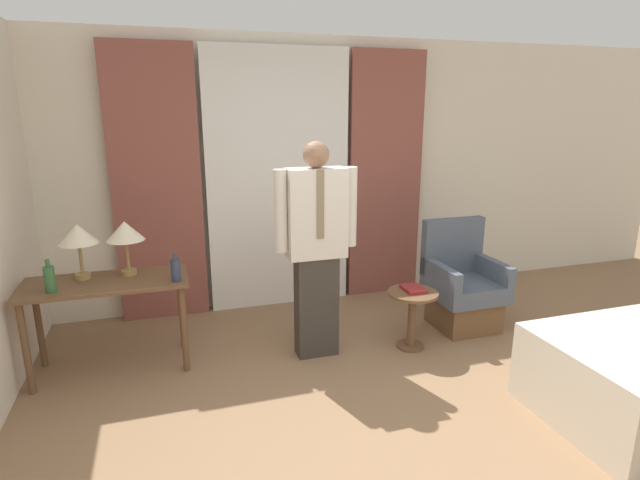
% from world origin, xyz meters
% --- Properties ---
extents(ground_plane, '(16.00, 16.00, 0.00)m').
position_xyz_m(ground_plane, '(0.00, 0.00, 0.00)').
color(ground_plane, '#8C6B4C').
extents(wall_back, '(10.00, 0.06, 2.70)m').
position_xyz_m(wall_back, '(0.00, 2.83, 1.35)').
color(wall_back, silver).
rests_on(wall_back, ground_plane).
extents(curtain_sheer_center, '(1.44, 0.06, 2.58)m').
position_xyz_m(curtain_sheer_center, '(0.00, 2.70, 1.29)').
color(curtain_sheer_center, white).
rests_on(curtain_sheer_center, ground_plane).
extents(curtain_drape_left, '(0.81, 0.06, 2.58)m').
position_xyz_m(curtain_drape_left, '(-1.16, 2.70, 1.29)').
color(curtain_drape_left, brown).
rests_on(curtain_drape_left, ground_plane).
extents(curtain_drape_right, '(0.81, 0.06, 2.58)m').
position_xyz_m(curtain_drape_right, '(1.16, 2.70, 1.29)').
color(curtain_drape_right, brown).
rests_on(curtain_drape_right, ground_plane).
extents(desk, '(1.21, 0.55, 0.73)m').
position_xyz_m(desk, '(-1.58, 1.74, 0.62)').
color(desk, brown).
rests_on(desk, ground_plane).
extents(table_lamp_left, '(0.29, 0.29, 0.43)m').
position_xyz_m(table_lamp_left, '(-1.75, 1.85, 1.07)').
color(table_lamp_left, '#9E7F47').
rests_on(table_lamp_left, desk).
extents(table_lamp_right, '(0.29, 0.29, 0.43)m').
position_xyz_m(table_lamp_right, '(-1.42, 1.85, 1.07)').
color(table_lamp_right, '#9E7F47').
rests_on(table_lamp_right, desk).
extents(bottle_near_edge, '(0.07, 0.07, 0.24)m').
position_xyz_m(bottle_near_edge, '(-1.93, 1.61, 0.83)').
color(bottle_near_edge, '#336638').
rests_on(bottle_near_edge, desk).
extents(bottle_by_lamp, '(0.07, 0.07, 0.22)m').
position_xyz_m(bottle_by_lamp, '(-1.07, 1.58, 0.82)').
color(bottle_by_lamp, '#2D3851').
rests_on(bottle_by_lamp, desk).
extents(person, '(0.68, 0.22, 1.77)m').
position_xyz_m(person, '(0.02, 1.50, 0.96)').
color(person, '#38332D').
rests_on(person, ground_plane).
extents(armchair, '(0.62, 0.61, 0.99)m').
position_xyz_m(armchair, '(1.49, 1.63, 0.36)').
color(armchair, brown).
rests_on(armchair, ground_plane).
extents(side_table, '(0.43, 0.43, 0.51)m').
position_xyz_m(side_table, '(0.83, 1.36, 0.35)').
color(side_table, brown).
rests_on(side_table, ground_plane).
extents(book, '(0.16, 0.21, 0.03)m').
position_xyz_m(book, '(0.85, 1.39, 0.52)').
color(book, maroon).
rests_on(book, side_table).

